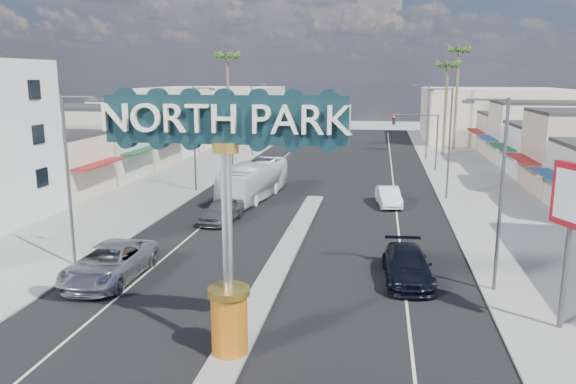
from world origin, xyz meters
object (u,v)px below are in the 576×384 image
(streetlight_l_far, at_px, (253,116))
(palm_right_mid, at_px, (448,70))
(suv_left, at_px, (109,263))
(traffic_signal_left, at_px, (248,128))
(bank_pylon_sign, at_px, (572,205))
(streetlight_r_far, at_px, (426,118))
(gateway_sign, at_px, (226,196))
(car_parked_left, at_px, (222,211))
(streetlight_r_mid, at_px, (448,138))
(traffic_signal_right, at_px, (420,131))
(palm_left_far, at_px, (227,62))
(streetlight_l_mid, at_px, (196,134))
(palm_right_far, at_px, (459,56))
(city_bus, at_px, (254,181))
(suv_right, at_px, (407,266))
(streetlight_l_near, at_px, (71,173))
(streetlight_r_near, at_px, (498,186))
(car_parked_right, at_px, (388,196))

(streetlight_l_far, bearing_deg, palm_right_mid, 9.69)
(palm_right_mid, bearing_deg, suv_left, -113.76)
(traffic_signal_left, bearing_deg, palm_right_mid, 28.42)
(streetlight_l_far, height_order, bank_pylon_sign, streetlight_l_far)
(streetlight_r_far, bearing_deg, gateway_sign, -101.78)
(car_parked_left, bearing_deg, streetlight_r_mid, 38.95)
(suv_left, xyz_separation_m, car_parked_left, (2.39, 11.71, -0.08))
(traffic_signal_right, relative_size, palm_left_far, 0.46)
(streetlight_l_mid, height_order, palm_right_far, palm_right_far)
(streetlight_l_mid, xyz_separation_m, palm_right_far, (25.43, 32.00, 7.32))
(streetlight_r_mid, bearing_deg, palm_right_far, 81.88)
(bank_pylon_sign, bearing_deg, palm_left_far, 96.50)
(streetlight_l_far, distance_m, car_parked_left, 32.40)
(city_bus, bearing_deg, suv_right, -48.56)
(traffic_signal_right, height_order, palm_right_mid, palm_right_mid)
(streetlight_l_near, distance_m, city_bus, 19.24)
(streetlight_r_far, height_order, bank_pylon_sign, streetlight_r_far)
(traffic_signal_right, distance_m, suv_right, 33.53)
(gateway_sign, xyz_separation_m, traffic_signal_right, (9.18, 42.02, -1.65))
(streetlight_l_near, bearing_deg, palm_left_far, 93.67)
(streetlight_r_mid, xyz_separation_m, bank_pylon_sign, (1.96, -23.81, 0.03))
(traffic_signal_left, distance_m, suv_right, 36.98)
(palm_left_far, xyz_separation_m, palm_right_far, (28.00, 12.00, 0.89))
(streetlight_l_mid, height_order, streetlight_r_near, same)
(traffic_signal_right, xyz_separation_m, bank_pylon_sign, (3.20, -37.80, 0.83))
(streetlight_l_far, relative_size, palm_right_mid, 0.74)
(suv_right, bearing_deg, car_parked_right, 88.97)
(city_bus, bearing_deg, streetlight_l_mid, 168.51)
(gateway_sign, distance_m, bank_pylon_sign, 13.11)
(gateway_sign, relative_size, streetlight_r_mid, 1.02)
(streetlight_l_far, xyz_separation_m, palm_right_far, (25.43, 10.00, 7.32))
(streetlight_l_far, height_order, palm_right_mid, palm_right_mid)
(gateway_sign, height_order, streetlight_r_mid, gateway_sign)
(streetlight_r_mid, relative_size, suv_left, 1.41)
(streetlight_l_near, bearing_deg, streetlight_l_mid, 90.00)
(traffic_signal_right, height_order, suv_left, traffic_signal_right)
(streetlight_l_mid, height_order, suv_left, streetlight_l_mid)
(gateway_sign, xyz_separation_m, streetlight_l_mid, (-10.43, 28.02, -0.86))
(car_parked_right, relative_size, bank_pylon_sign, 0.68)
(suv_right, bearing_deg, streetlight_l_mid, 128.01)
(traffic_signal_right, bearing_deg, streetlight_r_far, 81.14)
(suv_left, distance_m, bank_pylon_sign, 20.85)
(gateway_sign, height_order, traffic_signal_left, gateway_sign)
(streetlight_r_near, distance_m, suv_right, 5.77)
(streetlight_l_far, xyz_separation_m, car_parked_left, (4.93, -31.74, -4.26))
(streetlight_l_far, relative_size, streetlight_r_far, 1.00)
(car_parked_left, bearing_deg, palm_right_far, 71.35)
(streetlight_l_near, xyz_separation_m, city_bus, (5.47, 18.10, -3.58))
(gateway_sign, relative_size, palm_left_far, 0.70)
(streetlight_r_near, distance_m, palm_right_mid, 46.40)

